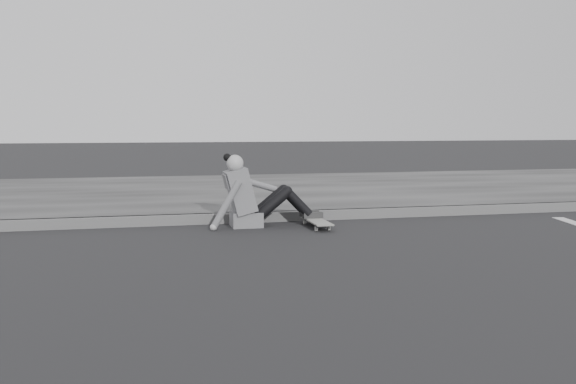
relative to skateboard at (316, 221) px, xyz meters
name	(u,v)px	position (x,y,z in m)	size (l,w,h in m)	color
ground	(365,263)	(-0.12, -1.99, -0.07)	(80.00, 80.00, 0.00)	black
curb	(295,216)	(-0.12, 0.59, -0.01)	(24.00, 0.16, 0.12)	#4C4C4C
sidewalk	(253,192)	(-0.12, 3.61, -0.01)	(24.00, 6.00, 0.12)	#343434
skateboard	(316,221)	(0.00, 0.00, 0.00)	(0.20, 0.78, 0.09)	gray
seated_woman	(252,196)	(-0.73, 0.25, 0.29)	(1.38, 0.46, 0.88)	#59595C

